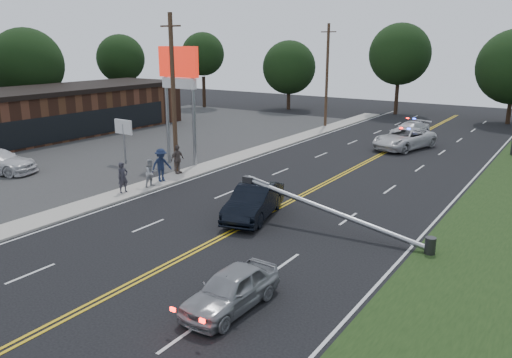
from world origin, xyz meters
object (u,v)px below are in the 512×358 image
Objects in this scene: small_sign at (124,131)px; bystander_d at (177,159)px; utility_pole_mid at (173,95)px; utility_pole_far at (327,75)px; bystander_b at (151,173)px; fallen_streetlight at (341,214)px; waiting_sedan at (231,289)px; pylon_sign at (179,77)px; emergency_b at (410,129)px; bystander_a at (123,177)px; emergency_a at (404,139)px; crashed_sedan at (254,201)px; bystander_c at (161,165)px.

small_sign is 1.67× the size of bystander_d.
small_sign is 5.53m from utility_pole_mid.
utility_pole_far reaches higher than bystander_b.
fallen_streetlight reaches higher than waiting_sedan.
pylon_sign reaches higher than emergency_b.
bystander_a is at bearing -88.38° from utility_pole_far.
emergency_b is at bearing 67.81° from utility_pole_mid.
utility_pole_mid is at bearing 163.36° from fallen_streetlight.
small_sign is 21.67m from emergency_a.
pylon_sign is at bearing 133.84° from crashed_sedan.
small_sign is at bearing 167.60° from fallen_streetlight.
pylon_sign reaches higher than emergency_a.
bystander_d is (0.45, -22.39, -4.04)m from utility_pole_far.
utility_pole_far is 1.69× the size of emergency_a.
emergency_a is at bearing 72.57° from crashed_sedan.
bystander_b is at bearing 159.27° from crashed_sedan.
bystander_b reaches higher than crashed_sedan.
fallen_streetlight is 5.75× the size of bystander_b.
utility_pole_far is 28.10m from crashed_sedan.
utility_pole_far is (-13.39, 26.00, 4.17)m from fallen_streetlight.
pylon_sign reaches higher than fallen_streetlight.
fallen_streetlight is at bearing -103.65° from bystander_d.
small_sign is 22.68m from utility_pole_far.
utility_pole_far is at bearing 10.90° from bystander_a.
pylon_sign is 5.45m from small_sign.
fallen_streetlight is 25.81m from emergency_b.
bystander_a is at bearing -73.99° from pylon_sign.
small_sign is 0.80× the size of waiting_sedan.
waiting_sedan is 0.65× the size of emergency_a.
utility_pole_far is at bearing 86.28° from pylon_sign.
small_sign is 1.55× the size of bystander_c.
bystander_d reaches higher than fallen_streetlight.
fallen_streetlight is 5.05× the size of bystander_d.
bystander_d is at bearing -40.69° from utility_pole_mid.
fallen_streetlight reaches higher than bystander_a.
bystander_c reaches higher than emergency_b.
emergency_a is (1.01, 20.11, 0.02)m from crashed_sedan.
utility_pole_mid is at bearing -106.27° from emergency_a.
utility_pole_far is at bearing 117.24° from fallen_streetlight.
emergency_a is at bearing -19.50° from bystander_b.
emergency_b is at bearing 99.09° from waiting_sedan.
bystander_c is 1.95m from bystander_d.
utility_pole_mid reaches higher than pylon_sign.
fallen_streetlight is 12.61m from bystander_c.
fallen_streetlight is at bearing -75.26° from bystander_a.
small_sign is 25.36m from emergency_b.
bystander_a is at bearing -43.08° from small_sign.
pylon_sign is 7.85m from bystander_b.
utility_pole_far reaches higher than small_sign.
bystander_c reaches higher than fallen_streetlight.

